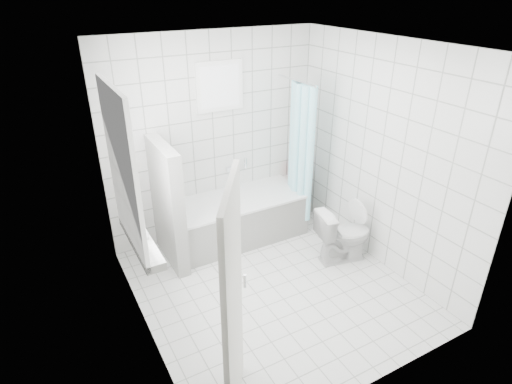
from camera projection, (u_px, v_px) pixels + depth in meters
ground at (273, 287)px, 4.81m from camera, size 3.00×3.00×0.00m
ceiling at (278, 45)px, 3.64m from camera, size 3.00×3.00×0.00m
wall_back at (214, 138)px, 5.40m from camera, size 2.80×0.02×2.60m
wall_front at (384, 261)px, 3.05m from camera, size 2.80×0.02×2.60m
wall_left at (134, 217)px, 3.62m from camera, size 0.02×3.00×2.60m
wall_right at (381, 157)px, 4.83m from camera, size 0.02×3.00×2.60m
window_left at (126, 171)px, 3.74m from camera, size 0.01×0.90×1.40m
window_back at (220, 87)px, 5.11m from camera, size 0.50×0.01×0.50m
window_sill at (141, 241)px, 4.09m from camera, size 0.18×1.02×0.08m
door at (233, 312)px, 3.02m from camera, size 0.47×0.69×2.00m
bathtub at (238, 218)px, 5.62m from camera, size 1.74×0.77×0.58m
partition_wall at (168, 205)px, 4.97m from camera, size 0.15×0.85×1.50m
tiled_ledge at (292, 194)px, 6.26m from camera, size 0.40×0.24×0.55m
toilet at (344, 235)px, 5.15m from camera, size 0.73×0.51×0.68m
curtain_rod at (296, 81)px, 5.18m from camera, size 0.02×0.80×0.02m
shower_curtain at (299, 153)px, 5.48m from camera, size 0.14×0.48×1.78m
tub_faucet at (233, 168)px, 5.67m from camera, size 0.18×0.06×0.06m
sill_bottles at (137, 222)px, 4.09m from camera, size 0.16×0.46×0.29m
ledge_bottles at (294, 170)px, 6.09m from camera, size 0.17×0.17×0.26m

